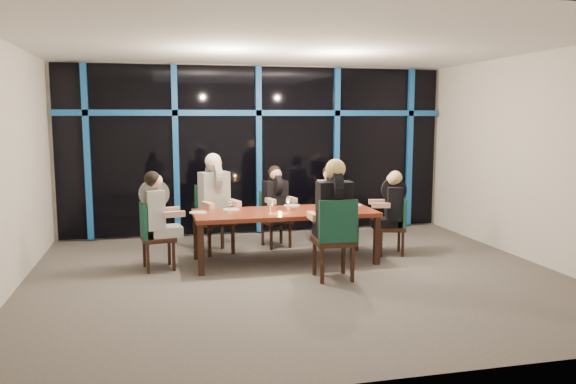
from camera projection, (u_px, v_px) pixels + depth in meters
name	position (u px, v px, depth m)	size (l,w,h in m)	color
room	(299.00, 122.00, 7.12)	(7.04, 7.00, 3.02)	#5E5953
window_wall	(259.00, 147.00, 10.02)	(6.86, 0.43, 2.94)	black
dining_table	(285.00, 216.00, 8.07)	(2.60, 1.00, 0.75)	maroon
chair_far_left	(213.00, 215.00, 8.70)	(0.61, 0.61, 1.05)	black
chair_far_mid	(274.00, 215.00, 9.11)	(0.50, 0.50, 0.90)	black
chair_far_right	(328.00, 214.00, 9.32)	(0.47, 0.47, 0.88)	black
chair_end_left	(152.00, 233.00, 7.67)	(0.49, 0.49, 0.93)	black
chair_end_right	(396.00, 223.00, 8.55)	(0.49, 0.49, 0.88)	black
chair_near_mid	(335.00, 235.00, 7.14)	(0.51, 0.51, 1.07)	black
diner_far_left	(215.00, 189.00, 8.57)	(0.62, 0.71, 1.02)	black
diner_far_mid	(276.00, 194.00, 9.00)	(0.50, 0.60, 0.87)	black
diner_far_right	(329.00, 193.00, 9.20)	(0.48, 0.58, 0.86)	beige
diner_end_left	(157.00, 206.00, 7.65)	(0.61, 0.50, 0.91)	black
diner_end_right	(391.00, 200.00, 8.50)	(0.59, 0.50, 0.85)	black
diner_near_mid	(334.00, 201.00, 7.18)	(0.54, 0.67, 1.04)	black
plate_far_left	(231.00, 210.00, 8.13)	(0.24, 0.24, 0.01)	white
plate_far_mid	(292.00, 205.00, 8.51)	(0.24, 0.24, 0.01)	white
plate_far_right	(334.00, 204.00, 8.66)	(0.24, 0.24, 0.01)	white
plate_end_left	(198.00, 213.00, 7.88)	(0.24, 0.24, 0.01)	white
plate_end_right	(354.00, 205.00, 8.52)	(0.24, 0.24, 0.01)	white
plate_near_mid	(322.00, 214.00, 7.76)	(0.24, 0.24, 0.01)	white
wine_bottle	(352.00, 201.00, 8.15)	(0.08, 0.08, 0.33)	black
water_pitcher	(338.00, 204.00, 8.09)	(0.12, 0.11, 0.19)	silver
tea_light	(280.00, 212.00, 7.84)	(0.05, 0.05, 0.03)	#F9A14A
wine_glass_a	(270.00, 204.00, 7.81)	(0.08, 0.08, 0.20)	silver
wine_glass_b	(288.00, 201.00, 8.18)	(0.06, 0.06, 0.16)	silver
wine_glass_c	(321.00, 201.00, 8.04)	(0.07, 0.07, 0.19)	silver
wine_glass_d	(230.00, 205.00, 7.88)	(0.06, 0.06, 0.16)	silver
wine_glass_e	(343.00, 198.00, 8.38)	(0.07, 0.07, 0.18)	silver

